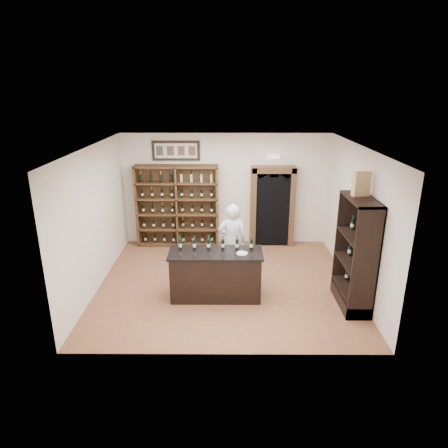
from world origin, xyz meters
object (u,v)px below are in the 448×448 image
at_px(tasting_counter, 216,275).
at_px(wine_crate, 361,184).
at_px(wine_shelf, 177,206).
at_px(side_cabinet, 355,270).
at_px(shopkeeper, 232,242).
at_px(counter_bottle_0, 180,244).

relative_size(tasting_counter, wine_crate, 4.19).
distance_m(wine_shelf, side_cabinet, 5.02).
relative_size(wine_shelf, tasting_counter, 1.17).
bearing_deg(shopkeeper, tasting_counter, 68.37).
bearing_deg(counter_bottle_0, side_cabinet, -7.19).
bearing_deg(wine_shelf, wine_crate, -38.84).
relative_size(side_cabinet, wine_crate, 4.91).
height_order(tasting_counter, counter_bottle_0, counter_bottle_0).
xyz_separation_m(counter_bottle_0, side_cabinet, (3.44, -0.43, -0.35)).
bearing_deg(counter_bottle_0, tasting_counter, -10.59).
xyz_separation_m(wine_shelf, tasting_counter, (1.10, -2.93, -0.61)).
bearing_deg(wine_crate, shopkeeper, 143.73).
height_order(side_cabinet, wine_crate, wine_crate).
xyz_separation_m(shopkeeper, wine_crate, (2.36, -1.03, 1.56)).
xyz_separation_m(tasting_counter, counter_bottle_0, (-0.72, 0.13, 0.61)).
bearing_deg(shopkeeper, counter_bottle_0, 35.09).
bearing_deg(wine_shelf, side_cabinet, -40.21).
height_order(wine_shelf, counter_bottle_0, wine_shelf).
height_order(counter_bottle_0, side_cabinet, side_cabinet).
xyz_separation_m(wine_shelf, wine_crate, (3.81, -3.07, 1.32)).
relative_size(tasting_counter, shopkeeper, 1.08).
distance_m(wine_shelf, wine_crate, 5.07).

